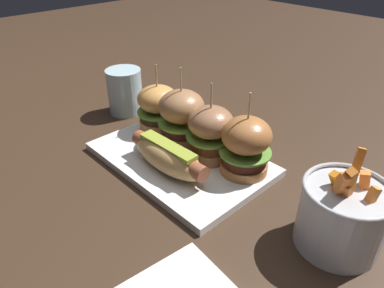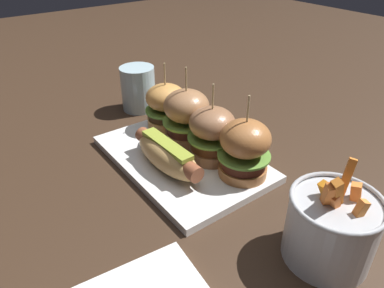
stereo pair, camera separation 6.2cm
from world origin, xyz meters
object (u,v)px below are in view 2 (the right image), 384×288
object	(u,v)px
hot_dog	(167,155)
slider_far_right	(244,148)
slider_center_right	(212,133)
platter_main	(182,158)
water_glass	(138,88)
slider_center_left	(186,116)
fries_bucket	(331,227)
slider_far_left	(166,106)

from	to	relation	value
hot_dog	slider_far_right	xyz separation A→B (m)	(0.09, 0.09, 0.02)
hot_dog	slider_center_right	distance (m)	0.09
platter_main	slider_far_right	size ratio (longest dim) A/B	2.20
platter_main	hot_dog	size ratio (longest dim) A/B	1.91
water_glass	slider_center_left	bearing A→B (deg)	-3.03
slider_center_right	fries_bucket	xyz separation A→B (m)	(0.26, -0.01, -0.01)
hot_dog	slider_center_left	size ratio (longest dim) A/B	1.12
platter_main	water_glass	size ratio (longest dim) A/B	3.13
platter_main	water_glass	xyz separation A→B (m)	(-0.25, 0.05, 0.04)
slider_center_left	fries_bucket	xyz separation A→B (m)	(0.33, -0.01, -0.02)
slider_far_left	slider_center_left	distance (m)	0.07
hot_dog	slider_far_left	distance (m)	0.16
hot_dog	slider_far_left	xyz separation A→B (m)	(-0.13, 0.08, 0.02)
slider_center_left	water_glass	xyz separation A→B (m)	(-0.21, 0.01, -0.02)
slider_far_left	slider_center_right	world-z (taller)	slider_center_right
platter_main	water_glass	bearing A→B (deg)	168.57
slider_far_right	water_glass	size ratio (longest dim) A/B	1.42
slider_center_left	slider_center_right	world-z (taller)	slider_center_left
hot_dog	slider_center_right	world-z (taller)	slider_center_right
slider_far_left	slider_center_right	bearing A→B (deg)	-0.33
slider_center_right	slider_far_right	world-z (taller)	slider_far_right
fries_bucket	water_glass	xyz separation A→B (m)	(-0.54, 0.03, 0.00)
slider_far_left	fries_bucket	distance (m)	0.41
platter_main	hot_dog	distance (m)	0.06
fries_bucket	slider_center_right	bearing A→B (deg)	176.72
slider_center_left	platter_main	bearing A→B (deg)	-45.81
water_glass	slider_center_right	bearing A→B (deg)	-2.13
slider_far_left	slider_far_right	world-z (taller)	slider_far_right
fries_bucket	slider_far_left	bearing A→B (deg)	177.80
platter_main	hot_dog	world-z (taller)	hot_dog
slider_far_left	slider_center_right	distance (m)	0.15
slider_center_left	water_glass	distance (m)	0.21
hot_dog	water_glass	bearing A→B (deg)	160.63
slider_center_right	slider_center_left	bearing A→B (deg)	-179.66
slider_center_right	slider_far_right	size ratio (longest dim) A/B	0.98
slider_far_left	slider_far_right	size ratio (longest dim) A/B	0.94
platter_main	water_glass	distance (m)	0.26
platter_main	slider_center_left	world-z (taller)	slider_center_left
slider_far_left	slider_center_left	world-z (taller)	slider_center_left
slider_far_right	water_glass	bearing A→B (deg)	179.98
slider_center_right	water_glass	size ratio (longest dim) A/B	1.40
fries_bucket	water_glass	bearing A→B (deg)	177.32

